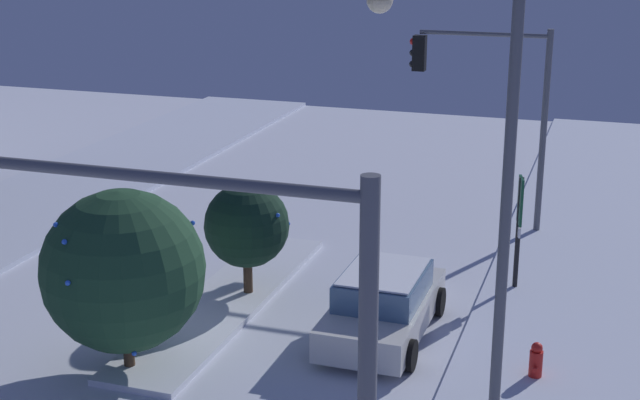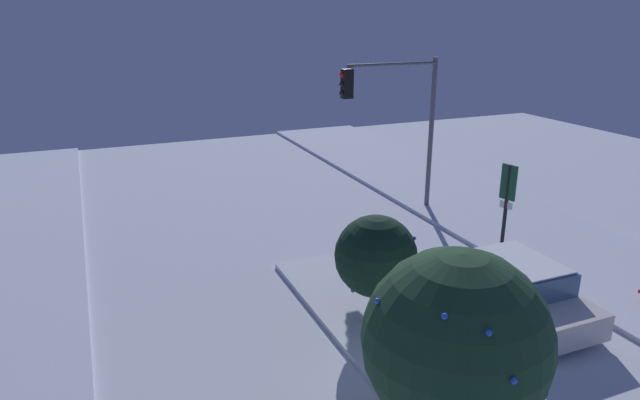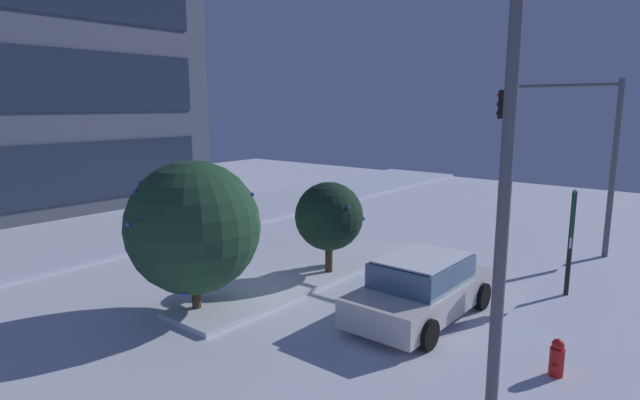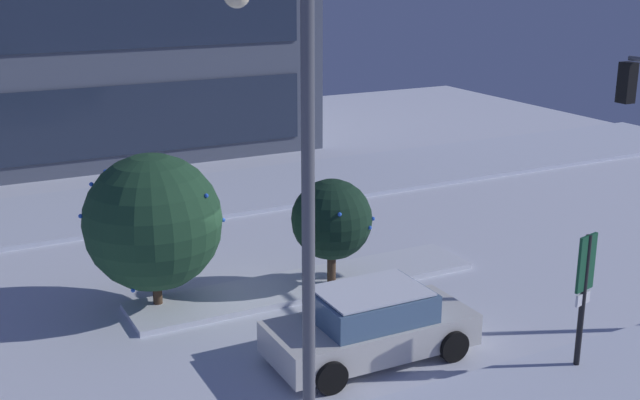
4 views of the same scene
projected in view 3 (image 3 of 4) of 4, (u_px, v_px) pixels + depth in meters
The scene contains 10 objects.
ground at pixel (235, 301), 13.43m from camera, with size 52.00×52.00×0.00m, color silver.
curb_strip_far at pixel (76, 244), 18.68m from camera, with size 52.00×5.20×0.14m, color silver.
median_strip at pixel (308, 276), 15.21m from camera, with size 9.00×1.80×0.14m, color silver.
car_near at pixel (421, 288), 12.31m from camera, with size 4.41×2.10×1.49m.
traffic_light_corner_near_right at pixel (563, 134), 17.16m from camera, with size 0.32×3.96×5.84m.
street_lamp_arched at pixel (467, 103), 8.02m from camera, with size 0.56×2.53×7.77m.
fire_hydrant at pixel (557, 362), 9.41m from camera, with size 0.48×0.26×0.85m.
parking_info_sign at pixel (571, 232), 13.18m from camera, with size 0.55×0.19×2.88m.
decorated_tree_median at pixel (193, 227), 12.27m from camera, with size 3.23×3.19×3.75m.
decorated_tree_left_of_median at pixel (329, 216), 15.08m from camera, with size 2.00×2.00×2.82m.
Camera 3 is at (-8.52, -9.72, 5.00)m, focal length 29.06 mm.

